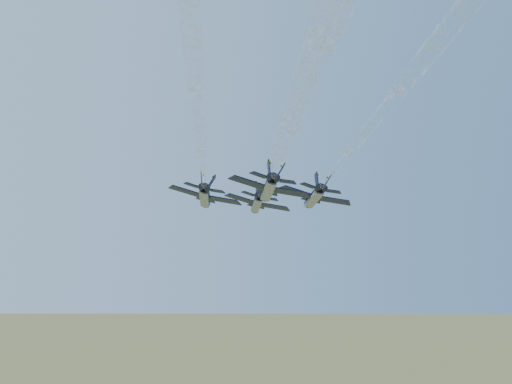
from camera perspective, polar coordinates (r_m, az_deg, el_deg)
name	(u,v)px	position (r m, az deg, el deg)	size (l,w,h in m)	color
jet_lead	(257,203)	(116.70, 0.10, -1.15)	(12.69, 17.65, 4.78)	black
jet_left	(205,197)	(105.22, -5.11, -0.46)	(12.69, 17.65, 4.78)	black
jet_right	(314,197)	(105.87, 5.81, -0.49)	(12.69, 17.65, 4.78)	black
jet_slot	(269,188)	(93.54, 1.28, 0.36)	(12.69, 17.65, 4.78)	black
smoke_trail_lead	(328,79)	(39.29, 7.26, 11.13)	(42.98, 98.46, 3.28)	white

